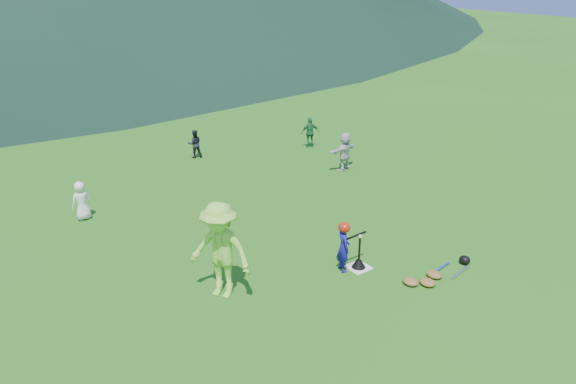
# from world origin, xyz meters

# --- Properties ---
(ground) EXTENTS (120.00, 120.00, 0.00)m
(ground) POSITION_xyz_m (0.00, 0.00, 0.00)
(ground) COLOR #2A5A14
(ground) RESTS_ON ground
(home_plate) EXTENTS (0.45, 0.45, 0.02)m
(home_plate) POSITION_xyz_m (0.00, 0.00, 0.01)
(home_plate) COLOR silver
(home_plate) RESTS_ON ground
(baseball) EXTENTS (0.08, 0.08, 0.08)m
(baseball) POSITION_xyz_m (0.00, 0.00, 0.74)
(baseball) COLOR white
(baseball) RESTS_ON batting_tee
(batter_child) EXTENTS (0.38, 0.45, 1.06)m
(batter_child) POSITION_xyz_m (-0.32, 0.14, 0.53)
(batter_child) COLOR navy
(batter_child) RESTS_ON ground
(adult_coach) EXTENTS (1.25, 1.44, 1.93)m
(adult_coach) POSITION_xyz_m (-2.83, 0.81, 0.96)
(adult_coach) COLOR #8CDC40
(adult_coach) RESTS_ON ground
(fielder_a) EXTENTS (0.51, 0.36, 0.99)m
(fielder_a) POSITION_xyz_m (-3.87, 5.87, 0.49)
(fielder_a) COLOR white
(fielder_a) RESTS_ON ground
(fielder_b) EXTENTS (0.55, 0.48, 0.94)m
(fielder_b) POSITION_xyz_m (0.63, 8.49, 0.47)
(fielder_b) COLOR black
(fielder_b) RESTS_ON ground
(fielder_c) EXTENTS (0.67, 0.47, 1.06)m
(fielder_c) POSITION_xyz_m (4.35, 7.11, 0.53)
(fielder_c) COLOR #21703D
(fielder_c) RESTS_ON ground
(fielder_d) EXTENTS (1.14, 0.49, 1.19)m
(fielder_d) POSITION_xyz_m (3.78, 4.71, 0.60)
(fielder_d) COLOR silver
(fielder_d) RESTS_ON ground
(batting_tee) EXTENTS (0.30, 0.30, 0.68)m
(batting_tee) POSITION_xyz_m (0.00, 0.00, 0.13)
(batting_tee) COLOR black
(batting_tee) RESTS_ON home_plate
(batter_gear) EXTENTS (0.73, 0.26, 0.42)m
(batter_gear) POSITION_xyz_m (-0.30, 0.14, 0.96)
(batter_gear) COLOR #B31C0B
(batter_gear) RESTS_ON ground
(equipment_pile) EXTENTS (1.80, 0.58, 0.19)m
(equipment_pile) POSITION_xyz_m (0.99, -1.21, 0.07)
(equipment_pile) COLOR olive
(equipment_pile) RESTS_ON ground
(outfield_fence) EXTENTS (70.07, 0.08, 1.33)m
(outfield_fence) POSITION_xyz_m (0.00, 28.00, 0.70)
(outfield_fence) COLOR gray
(outfield_fence) RESTS_ON ground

